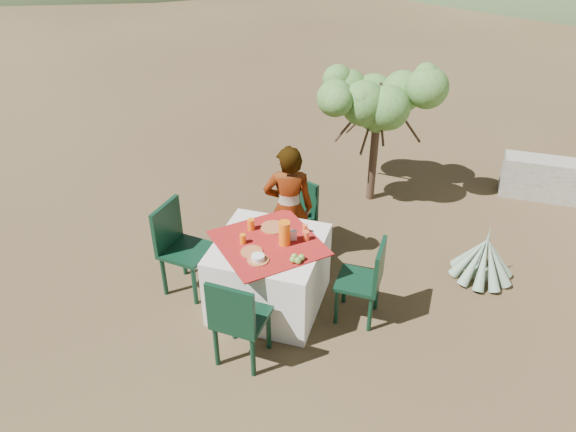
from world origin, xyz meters
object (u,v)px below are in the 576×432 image
(table, at_px, (269,274))
(chair_right, at_px, (367,278))
(chair_left, at_px, (179,244))
(chair_near, at_px, (237,319))
(chair_far, at_px, (297,214))
(person, at_px, (289,209))
(juice_pitcher, at_px, (285,233))
(agave, at_px, (484,259))
(shrub_tree, at_px, (383,106))

(table, bearing_deg, chair_right, 4.10)
(table, height_order, chair_left, chair_left)
(table, xyz_separation_m, chair_right, (0.96, 0.07, 0.11))
(chair_near, bearing_deg, table, -86.29)
(chair_far, relative_size, person, 0.60)
(chair_near, bearing_deg, chair_far, -86.43)
(table, xyz_separation_m, juice_pitcher, (0.16, 0.02, 0.51))
(chair_right, bearing_deg, agave, 133.92)
(shrub_tree, bearing_deg, person, -111.06)
(chair_far, relative_size, juice_pitcher, 3.56)
(chair_near, distance_m, chair_left, 1.27)
(shrub_tree, relative_size, juice_pitcher, 6.64)
(juice_pitcher, bearing_deg, chair_near, -100.39)
(person, xyz_separation_m, juice_pitcher, (0.16, -0.67, 0.16))
(chair_far, bearing_deg, table, -68.88)
(person, bearing_deg, chair_left, 18.91)
(agave, bearing_deg, chair_near, -137.09)
(chair_near, bearing_deg, juice_pitcher, -96.56)
(shrub_tree, bearing_deg, chair_right, -83.04)
(chair_near, distance_m, agave, 2.84)
(agave, relative_size, juice_pitcher, 2.94)
(table, xyz_separation_m, agave, (2.06, 1.08, -0.14))
(chair_left, bearing_deg, chair_right, -80.60)
(chair_left, height_order, agave, chair_left)
(juice_pitcher, bearing_deg, chair_right, 3.38)
(table, relative_size, chair_near, 1.37)
(table, relative_size, chair_far, 1.48)
(chair_right, xyz_separation_m, agave, (1.10, 1.01, -0.25))
(chair_right, bearing_deg, chair_left, -86.15)
(chair_far, height_order, agave, chair_far)
(table, xyz_separation_m, chair_left, (-0.96, -0.01, 0.17))
(chair_left, xyz_separation_m, shrub_tree, (1.63, 2.46, 0.75))
(chair_far, bearing_deg, chair_left, -112.99)
(shrub_tree, xyz_separation_m, agave, (1.40, -1.37, -1.05))
(chair_far, xyz_separation_m, agave, (2.06, 0.10, -0.24))
(chair_near, height_order, agave, chair_near)
(chair_left, bearing_deg, juice_pitcher, -81.32)
(chair_right, distance_m, juice_pitcher, 0.90)
(chair_right, xyz_separation_m, person, (-0.97, 0.62, 0.24))
(chair_near, height_order, shrub_tree, shrub_tree)
(person, relative_size, agave, 2.01)
(juice_pitcher, bearing_deg, agave, 29.00)
(table, bearing_deg, shrub_tree, 74.74)
(chair_near, height_order, chair_left, chair_left)
(agave, xyz_separation_m, juice_pitcher, (-1.91, -1.06, 0.64))
(chair_left, bearing_deg, chair_near, -123.76)
(chair_near, relative_size, chair_left, 0.96)
(shrub_tree, bearing_deg, chair_near, -101.51)
(juice_pitcher, bearing_deg, person, 103.75)
(agave, bearing_deg, chair_right, -137.55)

